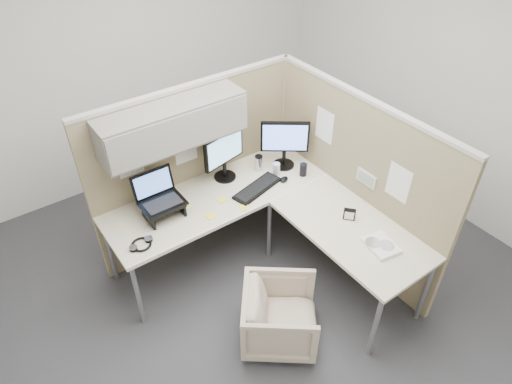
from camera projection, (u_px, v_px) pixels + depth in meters
ground at (263, 283)px, 4.14m from camera, size 4.50×4.50×0.00m
partition_back at (186, 148)px, 3.87m from camera, size 2.00×0.36×1.63m
partition_right at (351, 180)px, 3.99m from camera, size 0.07×2.03×1.63m
desk at (267, 213)px, 3.84m from camera, size 2.00×1.98×0.73m
office_chair at (280, 314)px, 3.53m from camera, size 0.76×0.77×0.58m
monitor_left at (224, 152)px, 3.99m from camera, size 0.44×0.20×0.47m
monitor_right at (285, 141)px, 4.14m from camera, size 0.37×0.29×0.47m
laptop_station at (161, 201)px, 3.69m from camera, size 0.35×0.30×0.36m
keyboard at (257, 188)px, 4.02m from camera, size 0.51×0.27×0.02m
mouse at (284, 179)px, 4.12m from camera, size 0.11×0.09×0.03m
travel_mug at (259, 163)px, 4.21m from camera, size 0.07×0.07×0.15m
soda_can_green at (303, 170)px, 4.16m from camera, size 0.07×0.07×0.12m
soda_can_silver at (276, 169)px, 4.16m from camera, size 0.07×0.07×0.12m
sticky_note_b at (244, 208)px, 3.83m from camera, size 0.10×0.10×0.01m
sticky_note_c at (183, 206)px, 3.84m from camera, size 0.10×0.10×0.01m
sticky_note_a at (211, 216)px, 3.75m from camera, size 0.09×0.09×0.01m
sticky_note_d at (222, 200)px, 3.91m from camera, size 0.08×0.08×0.01m
headphones at (141, 244)px, 3.48m from camera, size 0.20×0.18×0.03m
paper_stack at (381, 245)px, 3.47m from camera, size 0.24×0.29×0.03m
desk_clock at (349, 214)px, 3.70m from camera, size 0.09×0.10×0.10m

